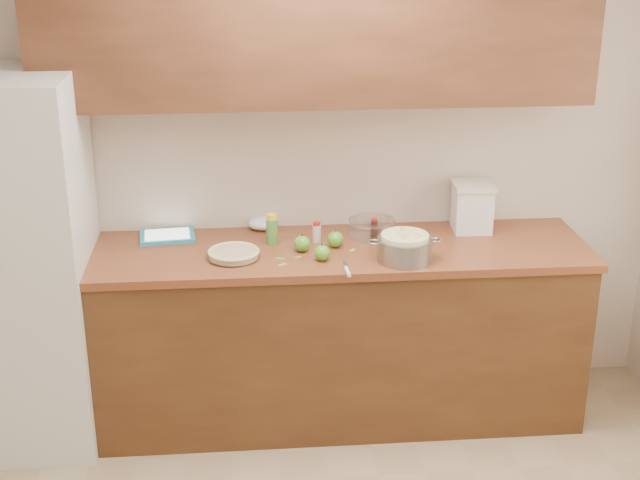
{
  "coord_description": "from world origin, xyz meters",
  "views": [
    {
      "loc": [
        -0.34,
        -2.54,
        2.51
      ],
      "look_at": [
        0.0,
        1.43,
        0.98
      ],
      "focal_mm": 50.0,
      "sensor_mm": 36.0,
      "label": 1
    }
  ],
  "objects": [
    {
      "name": "counter_run",
      "position": [
        0.0,
        1.48,
        0.46
      ],
      "size": [
        2.64,
        0.68,
        0.92
      ],
      "color": "#593519",
      "rests_on": "ground"
    },
    {
      "name": "peel_d",
      "position": [
        -0.19,
        1.35,
        0.92
      ],
      "size": [
        0.04,
        0.03,
        0.0
      ],
      "primitive_type": "cube",
      "rotation": [
        0.0,
        0.0,
        -0.38
      ],
      "color": "#83B457",
      "rests_on": "counter_run"
    },
    {
      "name": "vanilla_bottle",
      "position": [
        0.29,
        1.61,
        0.97
      ],
      "size": [
        0.03,
        0.03,
        0.1
      ],
      "rotation": [
        0.0,
        0.0,
        0.05
      ],
      "color": "black",
      "rests_on": "counter_run"
    },
    {
      "name": "apple_left",
      "position": [
        -0.08,
        1.44,
        0.96
      ],
      "size": [
        0.08,
        0.08,
        0.09
      ],
      "color": "#519F26",
      "rests_on": "counter_run"
    },
    {
      "name": "apple_center",
      "position": [
        0.08,
        1.48,
        0.96
      ],
      "size": [
        0.08,
        0.08,
        0.09
      ],
      "color": "#519F26",
      "rests_on": "counter_run"
    },
    {
      "name": "flour_canister",
      "position": [
        0.8,
        1.66,
        1.05
      ],
      "size": [
        0.21,
        0.21,
        0.25
      ],
      "rotation": [
        0.0,
        0.0,
        -0.05
      ],
      "color": "white",
      "rests_on": "counter_run"
    },
    {
      "name": "peel_a",
      "position": [
        -0.19,
        1.28,
        0.92
      ],
      "size": [
        0.04,
        0.04,
        0.0
      ],
      "primitive_type": "cube",
      "rotation": [
        0.0,
        0.0,
        -2.54
      ],
      "color": "#83B457",
      "rests_on": "counter_run"
    },
    {
      "name": "peel_c",
      "position": [
        0.16,
        1.43,
        0.92
      ],
      "size": [
        0.03,
        0.04,
        0.0
      ],
      "primitive_type": "cube",
      "rotation": [
        0.0,
        0.0,
        1.04
      ],
      "color": "#83B457",
      "rests_on": "counter_run"
    },
    {
      "name": "room_shell",
      "position": [
        0.0,
        0.0,
        1.3
      ],
      "size": [
        3.6,
        3.6,
        3.6
      ],
      "color": "tan",
      "rests_on": "ground"
    },
    {
      "name": "tablet",
      "position": [
        -0.74,
        1.68,
        0.93
      ],
      "size": [
        0.29,
        0.23,
        0.02
      ],
      "rotation": [
        0.0,
        0.0,
        0.1
      ],
      "color": "teal",
      "rests_on": "counter_run"
    },
    {
      "name": "colander",
      "position": [
        0.39,
        1.28,
        0.98
      ],
      "size": [
        0.35,
        0.26,
        0.13
      ],
      "rotation": [
        0.0,
        0.0,
        0.24
      ],
      "color": "gray",
      "rests_on": "counter_run"
    },
    {
      "name": "paring_knife",
      "position": [
        0.1,
        1.16,
        0.93
      ],
      "size": [
        0.03,
        0.2,
        0.02
      ],
      "rotation": [
        0.0,
        0.0,
        0.04
      ],
      "color": "gray",
      "rests_on": "counter_run"
    },
    {
      "name": "paper_towel",
      "position": [
        -0.26,
        1.76,
        0.95
      ],
      "size": [
        0.15,
        0.13,
        0.06
      ],
      "primitive_type": "ellipsoid",
      "rotation": [
        0.0,
        0.0,
        0.02
      ],
      "color": "white",
      "rests_on": "counter_run"
    },
    {
      "name": "fridge",
      "position": [
        -1.44,
        1.44,
        0.9
      ],
      "size": [
        0.7,
        0.7,
        1.8
      ],
      "primitive_type": "cube",
      "color": "silver",
      "rests_on": "ground"
    },
    {
      "name": "mixing_bowl",
      "position": [
        0.28,
        1.61,
        0.97
      ],
      "size": [
        0.24,
        0.24,
        0.09
      ],
      "rotation": [
        0.0,
        0.0,
        0.0
      ],
      "color": "silver",
      "rests_on": "counter_run"
    },
    {
      "name": "apple_front",
      "position": [
        0.0,
        1.31,
        0.96
      ],
      "size": [
        0.07,
        0.07,
        0.09
      ],
      "color": "#519F26",
      "rests_on": "counter_run"
    },
    {
      "name": "cinnamon_shaker",
      "position": [
        -0.0,
        1.56,
        0.97
      ],
      "size": [
        0.04,
        0.04,
        0.1
      ],
      "rotation": [
        0.0,
        0.0,
        -0.21
      ],
      "color": "beige",
      "rests_on": "counter_run"
    },
    {
      "name": "lemon_bottle",
      "position": [
        -0.22,
        1.55,
        0.99
      ],
      "size": [
        0.06,
        0.06,
        0.15
      ],
      "rotation": [
        0.0,
        0.0,
        -0.1
      ],
      "color": "#4C8C38",
      "rests_on": "counter_run"
    },
    {
      "name": "pie",
      "position": [
        -0.41,
        1.38,
        0.94
      ],
      "size": [
        0.25,
        0.25,
        0.04
      ],
      "rotation": [
        0.0,
        0.0,
        0.08
      ],
      "color": "silver",
      "rests_on": "counter_run"
    },
    {
      "name": "upper_cabinets",
      "position": [
        0.0,
        1.63,
        1.95
      ],
      "size": [
        2.6,
        0.34,
        0.7
      ],
      "primitive_type": "cube",
      "color": "brown",
      "rests_on": "room_shell"
    },
    {
      "name": "peel_b",
      "position": [
        -0.11,
        1.36,
        0.92
      ],
      "size": [
        0.03,
        0.03,
        0.0
      ],
      "primitive_type": "cube",
      "rotation": [
        0.0,
        0.0,
        -2.41
      ],
      "color": "#83B457",
      "rests_on": "counter_run"
    }
  ]
}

